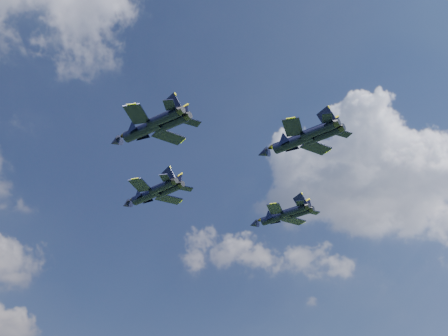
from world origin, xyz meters
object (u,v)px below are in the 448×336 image
jet_slot (291,143)px  jet_left (140,131)px  jet_lead (145,196)px  jet_right (274,218)px

jet_slot → jet_left: bearing=136.4°
jet_lead → jet_left: bearing=-134.6°
jet_lead → jet_right: bearing=-35.2°
jet_lead → jet_slot: 33.77m
jet_lead → jet_left: size_ratio=1.01×
jet_lead → jet_slot: jet_lead is taller
jet_lead → jet_right: jet_lead is taller
jet_lead → jet_left: jet_lead is taller
jet_right → jet_slot: size_ratio=0.94×
jet_lead → jet_slot: bearing=-86.1°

